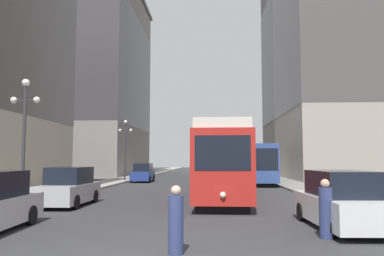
{
  "coord_description": "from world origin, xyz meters",
  "views": [
    {
      "loc": [
        1.38,
        -7.53,
        2.17
      ],
      "look_at": [
        0.57,
        7.76,
        3.46
      ],
      "focal_mm": 35.35,
      "sensor_mm": 36.0,
      "label": 1
    }
  ],
  "objects_px": {
    "parked_car_right_far": "(341,202)",
    "pedestrian_crossing_near": "(176,222)",
    "parked_car_left_far": "(69,188)",
    "lamp_post_left_near": "(24,122)",
    "streetcar": "(221,161)",
    "pedestrian_crossing_far": "(326,211)",
    "lamp_post_left_far": "(125,141)",
    "transit_bus": "(256,162)",
    "parked_car_left_near": "(143,173)"
  },
  "relations": [
    {
      "from": "transit_bus",
      "to": "parked_car_right_far",
      "type": "bearing_deg",
      "value": -88.65
    },
    {
      "from": "pedestrian_crossing_far",
      "to": "transit_bus",
      "type": "bearing_deg",
      "value": -123.94
    },
    {
      "from": "parked_car_left_far",
      "to": "lamp_post_left_far",
      "type": "relative_size",
      "value": 0.72
    },
    {
      "from": "streetcar",
      "to": "lamp_post_left_near",
      "type": "bearing_deg",
      "value": -152.43
    },
    {
      "from": "pedestrian_crossing_near",
      "to": "lamp_post_left_far",
      "type": "xyz_separation_m",
      "value": [
        -7.89,
        28.67,
        3.33
      ]
    },
    {
      "from": "streetcar",
      "to": "pedestrian_crossing_far",
      "type": "xyz_separation_m",
      "value": [
        2.64,
        -10.9,
        -1.34
      ]
    },
    {
      "from": "parked_car_right_far",
      "to": "pedestrian_crossing_far",
      "type": "distance_m",
      "value": 1.83
    },
    {
      "from": "streetcar",
      "to": "lamp_post_left_far",
      "type": "relative_size",
      "value": 2.28
    },
    {
      "from": "parked_car_left_far",
      "to": "lamp_post_left_near",
      "type": "bearing_deg",
      "value": -157.89
    },
    {
      "from": "parked_car_right_far",
      "to": "lamp_post_left_far",
      "type": "bearing_deg",
      "value": -65.19
    },
    {
      "from": "streetcar",
      "to": "lamp_post_left_near",
      "type": "height_order",
      "value": "lamp_post_left_near"
    },
    {
      "from": "parked_car_left_far",
      "to": "lamp_post_left_near",
      "type": "xyz_separation_m",
      "value": [
        -1.9,
        -0.77,
        3.1
      ]
    },
    {
      "from": "parked_car_right_far",
      "to": "pedestrian_crossing_near",
      "type": "height_order",
      "value": "parked_car_right_far"
    },
    {
      "from": "parked_car_left_far",
      "to": "lamp_post_left_near",
      "type": "relative_size",
      "value": 0.75
    },
    {
      "from": "transit_bus",
      "to": "parked_car_right_far",
      "type": "relative_size",
      "value": 2.45
    },
    {
      "from": "pedestrian_crossing_near",
      "to": "lamp_post_left_near",
      "type": "relative_size",
      "value": 0.27
    },
    {
      "from": "parked_car_right_far",
      "to": "lamp_post_left_far",
      "type": "distance_m",
      "value": 28.4
    },
    {
      "from": "parked_car_left_far",
      "to": "lamp_post_left_near",
      "type": "height_order",
      "value": "lamp_post_left_near"
    },
    {
      "from": "lamp_post_left_far",
      "to": "pedestrian_crossing_near",
      "type": "bearing_deg",
      "value": -74.61
    },
    {
      "from": "pedestrian_crossing_near",
      "to": "parked_car_left_far",
      "type": "bearing_deg",
      "value": 178.65
    },
    {
      "from": "parked_car_left_far",
      "to": "lamp_post_left_far",
      "type": "xyz_separation_m",
      "value": [
        -1.9,
        19.71,
        3.22
      ]
    },
    {
      "from": "parked_car_left_far",
      "to": "lamp_post_left_near",
      "type": "distance_m",
      "value": 3.72
    },
    {
      "from": "streetcar",
      "to": "lamp_post_left_far",
      "type": "xyz_separation_m",
      "value": [
        -9.24,
        15.82,
        1.96
      ]
    },
    {
      "from": "transit_bus",
      "to": "lamp_post_left_near",
      "type": "bearing_deg",
      "value": -123.73
    },
    {
      "from": "lamp_post_left_near",
      "to": "parked_car_left_far",
      "type": "bearing_deg",
      "value": 22.15
    },
    {
      "from": "transit_bus",
      "to": "lamp_post_left_far",
      "type": "height_order",
      "value": "lamp_post_left_far"
    },
    {
      "from": "transit_bus",
      "to": "parked_car_left_near",
      "type": "bearing_deg",
      "value": 171.32
    },
    {
      "from": "transit_bus",
      "to": "pedestrian_crossing_near",
      "type": "distance_m",
      "value": 26.92
    },
    {
      "from": "streetcar",
      "to": "pedestrian_crossing_far",
      "type": "relative_size",
      "value": 8.42
    },
    {
      "from": "parked_car_left_far",
      "to": "pedestrian_crossing_near",
      "type": "relative_size",
      "value": 2.77
    },
    {
      "from": "pedestrian_crossing_far",
      "to": "lamp_post_left_far",
      "type": "xyz_separation_m",
      "value": [
        -11.89,
        26.72,
        3.3
      ]
    },
    {
      "from": "transit_bus",
      "to": "pedestrian_crossing_far",
      "type": "height_order",
      "value": "transit_bus"
    },
    {
      "from": "transit_bus",
      "to": "pedestrian_crossing_near",
      "type": "bearing_deg",
      "value": -99.2
    },
    {
      "from": "streetcar",
      "to": "pedestrian_crossing_near",
      "type": "bearing_deg",
      "value": -95.21
    },
    {
      "from": "parked_car_right_far",
      "to": "lamp_post_left_far",
      "type": "relative_size",
      "value": 0.79
    },
    {
      "from": "parked_car_left_near",
      "to": "pedestrian_crossing_far",
      "type": "bearing_deg",
      "value": -69.97
    },
    {
      "from": "transit_bus",
      "to": "parked_car_left_far",
      "type": "bearing_deg",
      "value": -120.64
    },
    {
      "from": "streetcar",
      "to": "pedestrian_crossing_near",
      "type": "relative_size",
      "value": 8.73
    },
    {
      "from": "parked_car_left_far",
      "to": "pedestrian_crossing_near",
      "type": "bearing_deg",
      "value": -56.29
    },
    {
      "from": "parked_car_left_far",
      "to": "lamp_post_left_far",
      "type": "height_order",
      "value": "lamp_post_left_far"
    },
    {
      "from": "parked_car_left_near",
      "to": "parked_car_right_far",
      "type": "distance_m",
      "value": 27.12
    },
    {
      "from": "lamp_post_left_far",
      "to": "parked_car_right_far",
      "type": "bearing_deg",
      "value": -62.99
    },
    {
      "from": "lamp_post_left_near",
      "to": "lamp_post_left_far",
      "type": "distance_m",
      "value": 20.48
    },
    {
      "from": "lamp_post_left_far",
      "to": "pedestrian_crossing_far",
      "type": "bearing_deg",
      "value": -66.02
    },
    {
      "from": "pedestrian_crossing_near",
      "to": "parked_car_right_far",
      "type": "bearing_deg",
      "value": 90.53
    },
    {
      "from": "pedestrian_crossing_far",
      "to": "parked_car_right_far",
      "type": "bearing_deg",
      "value": -152.33
    },
    {
      "from": "streetcar",
      "to": "pedestrian_crossing_near",
      "type": "distance_m",
      "value": 13.0
    },
    {
      "from": "streetcar",
      "to": "lamp_post_left_near",
      "type": "relative_size",
      "value": 2.36
    },
    {
      "from": "parked_car_left_near",
      "to": "lamp_post_left_far",
      "type": "height_order",
      "value": "lamp_post_left_far"
    },
    {
      "from": "pedestrian_crossing_near",
      "to": "pedestrian_crossing_far",
      "type": "xyz_separation_m",
      "value": [
        3.99,
        1.95,
        0.03
      ]
    }
  ]
}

